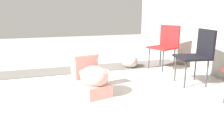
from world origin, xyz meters
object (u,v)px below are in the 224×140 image
at_px(folding_chair_left, 166,42).
at_px(folding_chair_middle, 199,51).
at_px(toilet, 91,77).
at_px(boulder_near, 130,61).

relative_size(folding_chair_left, folding_chair_middle, 1.00).
height_order(toilet, boulder_near, toilet).
distance_m(folding_chair_left, folding_chair_middle, 0.99).
height_order(folding_chair_middle, boulder_near, folding_chair_middle).
xyz_separation_m(toilet, folding_chair_middle, (0.11, 1.64, 0.29)).
relative_size(folding_chair_left, boulder_near, 2.48).
height_order(folding_chair_left, boulder_near, folding_chair_left).
xyz_separation_m(folding_chair_left, folding_chair_middle, (0.99, -0.04, 0.00)).
relative_size(toilet, folding_chair_left, 0.83).
bearing_deg(toilet, boulder_near, 124.48).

